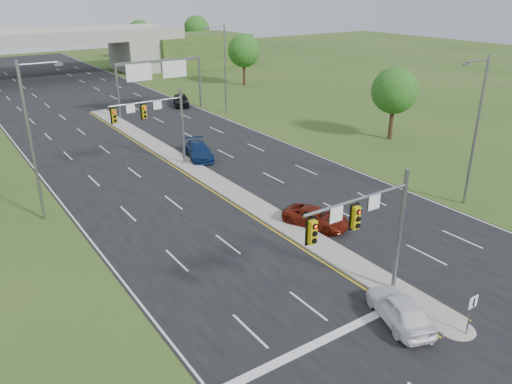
{
  "coord_description": "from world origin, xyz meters",
  "views": [
    {
      "loc": [
        -18.99,
        -14.79,
        15.34
      ],
      "look_at": [
        -2.35,
        9.75,
        3.0
      ],
      "focal_mm": 35.0,
      "sensor_mm": 36.0,
      "label": 1
    }
  ],
  "objects_px": {
    "car_white": "(400,309)",
    "overpass": "(41,58)",
    "keep_right_sign": "(472,309)",
    "car_far_c": "(181,100)",
    "signal_mast_far": "(158,118)",
    "car_far_b": "(199,151)",
    "car_far_a": "(316,217)",
    "sign_gantry": "(159,72)",
    "signal_mast_near": "(372,223)"
  },
  "relations": [
    {
      "from": "signal_mast_far",
      "to": "overpass",
      "type": "relative_size",
      "value": 0.09
    },
    {
      "from": "car_far_a",
      "to": "car_far_b",
      "type": "distance_m",
      "value": 17.39
    },
    {
      "from": "keep_right_sign",
      "to": "car_white",
      "type": "bearing_deg",
      "value": 126.11
    },
    {
      "from": "keep_right_sign",
      "to": "overpass",
      "type": "bearing_deg",
      "value": 90.0
    },
    {
      "from": "signal_mast_far",
      "to": "keep_right_sign",
      "type": "distance_m",
      "value": 29.71
    },
    {
      "from": "signal_mast_near",
      "to": "overpass",
      "type": "distance_m",
      "value": 80.11
    },
    {
      "from": "overpass",
      "to": "car_far_a",
      "type": "relative_size",
      "value": 17.34
    },
    {
      "from": "car_white",
      "to": "car_far_a",
      "type": "height_order",
      "value": "car_white"
    },
    {
      "from": "signal_mast_far",
      "to": "overpass",
      "type": "height_order",
      "value": "overpass"
    },
    {
      "from": "keep_right_sign",
      "to": "car_far_b",
      "type": "height_order",
      "value": "keep_right_sign"
    },
    {
      "from": "car_white",
      "to": "car_far_a",
      "type": "bearing_deg",
      "value": -89.51
    },
    {
      "from": "signal_mast_near",
      "to": "car_far_a",
      "type": "height_order",
      "value": "signal_mast_near"
    },
    {
      "from": "signal_mast_far",
      "to": "car_far_b",
      "type": "xyz_separation_m",
      "value": [
        4.2,
        0.8,
        -3.96
      ]
    },
    {
      "from": "keep_right_sign",
      "to": "car_far_a",
      "type": "xyz_separation_m",
      "value": [
        1.67,
        12.87,
        -0.86
      ]
    },
    {
      "from": "keep_right_sign",
      "to": "car_white",
      "type": "relative_size",
      "value": 0.5
    },
    {
      "from": "signal_mast_near",
      "to": "keep_right_sign",
      "type": "xyz_separation_m",
      "value": [
        2.26,
        -4.45,
        -3.21
      ]
    },
    {
      "from": "signal_mast_far",
      "to": "keep_right_sign",
      "type": "bearing_deg",
      "value": -85.61
    },
    {
      "from": "keep_right_sign",
      "to": "sign_gantry",
      "type": "distance_m",
      "value": 50.04
    },
    {
      "from": "car_far_a",
      "to": "signal_mast_far",
      "type": "bearing_deg",
      "value": 80.35
    },
    {
      "from": "keep_right_sign",
      "to": "car_far_c",
      "type": "distance_m",
      "value": 52.53
    },
    {
      "from": "keep_right_sign",
      "to": "car_far_b",
      "type": "distance_m",
      "value": 30.32
    },
    {
      "from": "sign_gantry",
      "to": "car_far_b",
      "type": "xyz_separation_m",
      "value": [
        -4.75,
        -19.2,
        -4.47
      ]
    },
    {
      "from": "keep_right_sign",
      "to": "car_far_b",
      "type": "relative_size",
      "value": 0.43
    },
    {
      "from": "car_white",
      "to": "overpass",
      "type": "bearing_deg",
      "value": -72.03
    },
    {
      "from": "keep_right_sign",
      "to": "overpass",
      "type": "relative_size",
      "value": 0.03
    },
    {
      "from": "keep_right_sign",
      "to": "car_far_c",
      "type": "xyz_separation_m",
      "value": [
        10.51,
        51.46,
        -0.69
      ]
    },
    {
      "from": "signal_mast_near",
      "to": "sign_gantry",
      "type": "distance_m",
      "value": 45.88
    },
    {
      "from": "car_far_a",
      "to": "overpass",
      "type": "bearing_deg",
      "value": 68.34
    },
    {
      "from": "car_far_b",
      "to": "car_far_c",
      "type": "height_order",
      "value": "car_far_c"
    },
    {
      "from": "overpass",
      "to": "car_far_b",
      "type": "bearing_deg",
      "value": -87.96
    },
    {
      "from": "signal_mast_near",
      "to": "sign_gantry",
      "type": "relative_size",
      "value": 0.6
    },
    {
      "from": "signal_mast_near",
      "to": "overpass",
      "type": "xyz_separation_m",
      "value": [
        2.26,
        80.07,
        -1.17
      ]
    },
    {
      "from": "overpass",
      "to": "keep_right_sign",
      "type": "bearing_deg",
      "value": -90.0
    },
    {
      "from": "signal_mast_near",
      "to": "car_far_c",
      "type": "height_order",
      "value": "signal_mast_near"
    },
    {
      "from": "car_far_b",
      "to": "car_far_c",
      "type": "bearing_deg",
      "value": 84.93
    },
    {
      "from": "signal_mast_far",
      "to": "car_white",
      "type": "relative_size",
      "value": 1.59
    },
    {
      "from": "signal_mast_near",
      "to": "car_far_b",
      "type": "height_order",
      "value": "signal_mast_near"
    },
    {
      "from": "signal_mast_far",
      "to": "car_far_a",
      "type": "distance_m",
      "value": 17.52
    },
    {
      "from": "keep_right_sign",
      "to": "car_far_b",
      "type": "xyz_separation_m",
      "value": [
        1.94,
        30.25,
        -0.75
      ]
    },
    {
      "from": "sign_gantry",
      "to": "car_far_a",
      "type": "bearing_deg",
      "value": -97.8
    },
    {
      "from": "signal_mast_far",
      "to": "keep_right_sign",
      "type": "height_order",
      "value": "signal_mast_far"
    },
    {
      "from": "keep_right_sign",
      "to": "car_far_c",
      "type": "relative_size",
      "value": 0.46
    },
    {
      "from": "sign_gantry",
      "to": "car_far_a",
      "type": "distance_m",
      "value": 37.2
    },
    {
      "from": "signal_mast_far",
      "to": "car_far_b",
      "type": "distance_m",
      "value": 5.83
    },
    {
      "from": "signal_mast_far",
      "to": "signal_mast_near",
      "type": "bearing_deg",
      "value": -90.0
    },
    {
      "from": "signal_mast_near",
      "to": "car_far_b",
      "type": "xyz_separation_m",
      "value": [
        4.2,
        25.8,
        -3.96
      ]
    },
    {
      "from": "signal_mast_near",
      "to": "car_white",
      "type": "relative_size",
      "value": 1.59
    },
    {
      "from": "car_white",
      "to": "car_far_b",
      "type": "height_order",
      "value": "car_white"
    },
    {
      "from": "sign_gantry",
      "to": "signal_mast_near",
      "type": "bearing_deg",
      "value": -101.25
    },
    {
      "from": "signal_mast_near",
      "to": "car_far_c",
      "type": "distance_m",
      "value": 48.87
    }
  ]
}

